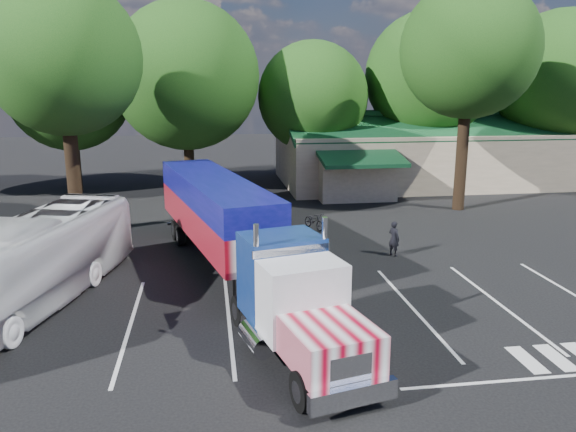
{
  "coord_description": "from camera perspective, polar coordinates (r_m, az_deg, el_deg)",
  "views": [
    {
      "loc": [
        -3.72,
        -23.45,
        7.76
      ],
      "look_at": [
        -0.34,
        0.05,
        2.0
      ],
      "focal_mm": 35.0,
      "sensor_mm": 36.0,
      "label": 1
    }
  ],
  "objects": [
    {
      "name": "ground",
      "position": [
        24.98,
        0.78,
        -4.46
      ],
      "size": [
        120.0,
        120.0,
        0.0
      ],
      "primitive_type": "plane",
      "color": "black",
      "rests_on": "ground"
    },
    {
      "name": "event_hall",
      "position": [
        45.14,
        14.71,
        6.13
      ],
      "size": [
        24.2,
        14.12,
        5.55
      ],
      "color": "beige",
      "rests_on": "ground"
    },
    {
      "name": "tree_row_b",
      "position": [
        42.28,
        -21.35,
        11.88
      ],
      "size": [
        8.4,
        8.4,
        11.35
      ],
      "color": "black",
      "rests_on": "ground"
    },
    {
      "name": "tree_row_c",
      "position": [
        39.67,
        -10.35,
        13.82
      ],
      "size": [
        10.0,
        10.0,
        13.05
      ],
      "color": "black",
      "rests_on": "ground"
    },
    {
      "name": "tree_row_d",
      "position": [
        41.69,
        2.53,
        12.01
      ],
      "size": [
        8.0,
        8.0,
        10.6
      ],
      "color": "black",
      "rests_on": "ground"
    },
    {
      "name": "tree_row_e",
      "position": [
        44.7,
        14.18,
        13.65
      ],
      "size": [
        9.6,
        9.6,
        12.9
      ],
      "color": "black",
      "rests_on": "ground"
    },
    {
      "name": "tree_row_f",
      "position": [
        48.31,
        26.02,
        12.33
      ],
      "size": [
        10.4,
        10.4,
        13.0
      ],
      "color": "black",
      "rests_on": "ground"
    },
    {
      "name": "tree_near_left",
      "position": [
        30.24,
        -21.9,
        14.69
      ],
      "size": [
        7.6,
        7.6,
        12.65
      ],
      "color": "black",
      "rests_on": "ground"
    },
    {
      "name": "tree_near_right",
      "position": [
        35.43,
        17.95,
        15.76
      ],
      "size": [
        8.0,
        8.0,
        13.5
      ],
      "color": "black",
      "rests_on": "ground"
    },
    {
      "name": "semi_truck",
      "position": [
        21.97,
        -5.83,
        -1.06
      ],
      "size": [
        6.59,
        18.68,
        3.91
      ],
      "rotation": [
        0.0,
        0.0,
        0.24
      ],
      "color": "black",
      "rests_on": "ground"
    },
    {
      "name": "woman",
      "position": [
        25.8,
        10.71,
        -2.25
      ],
      "size": [
        0.63,
        0.7,
        1.61
      ],
      "primitive_type": "imported",
      "rotation": [
        0.0,
        0.0,
        2.12
      ],
      "color": "black",
      "rests_on": "ground"
    },
    {
      "name": "bicycle",
      "position": [
        29.99,
        2.66,
        -0.49
      ],
      "size": [
        1.22,
        1.8,
        0.89
      ],
      "primitive_type": "imported",
      "rotation": [
        0.0,
        0.0,
        0.41
      ],
      "color": "black",
      "rests_on": "ground"
    },
    {
      "name": "tour_bus",
      "position": [
        21.44,
        -24.85,
        -4.41
      ],
      "size": [
        5.7,
        11.66,
        3.17
      ],
      "primitive_type": "imported",
      "rotation": [
        0.0,
        0.0,
        -0.28
      ],
      "color": "silver",
      "rests_on": "ground"
    },
    {
      "name": "silver_sedan",
      "position": [
        41.23,
        14.37,
        3.29
      ],
      "size": [
        4.12,
        1.87,
        1.31
      ],
      "primitive_type": "imported",
      "rotation": [
        0.0,
        0.0,
        1.69
      ],
      "color": "#A1A3A8",
      "rests_on": "ground"
    }
  ]
}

